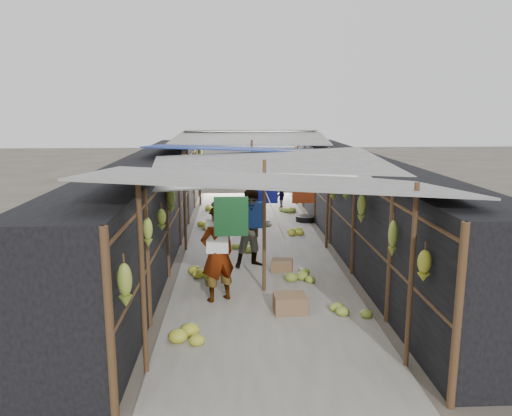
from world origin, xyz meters
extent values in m
plane|color=#6B6356|center=(0.00, 0.00, 0.00)|extent=(80.00, 80.00, 0.00)
cube|color=#9E998E|center=(0.00, 6.50, 0.01)|extent=(3.60, 16.00, 0.02)
cube|color=black|center=(-2.70, 6.50, 1.15)|extent=(1.40, 15.00, 2.30)
cube|color=black|center=(2.70, 6.50, 1.15)|extent=(1.40, 15.00, 2.30)
cube|color=#876045|center=(0.39, 1.93, 0.17)|extent=(0.57, 0.46, 0.34)
cube|color=#876045|center=(0.47, 4.19, 0.14)|extent=(0.52, 0.44, 0.28)
cube|color=#876045|center=(-0.09, 8.77, 0.14)|extent=(0.46, 0.39, 0.28)
cylinder|color=black|center=(1.70, 9.09, 0.09)|extent=(0.61, 0.61, 0.18)
imported|color=white|center=(-0.89, 2.54, 0.92)|extent=(0.80, 0.71, 1.83)
imported|color=navy|center=(-0.14, 4.55, 0.89)|extent=(1.03, 0.91, 1.79)
imported|color=#504C46|center=(1.10, 11.19, 0.49)|extent=(0.49, 0.69, 0.97)
cylinder|color=brown|center=(-1.80, 0.00, 1.30)|extent=(0.07, 0.07, 2.60)
cylinder|color=brown|center=(1.80, 0.00, 1.30)|extent=(0.07, 0.07, 2.60)
cylinder|color=brown|center=(0.00, 3.00, 1.30)|extent=(0.07, 0.07, 2.60)
cylinder|color=brown|center=(-1.80, 6.00, 1.30)|extent=(0.07, 0.07, 2.60)
cylinder|color=brown|center=(1.80, 6.00, 1.30)|extent=(0.07, 0.07, 2.60)
cylinder|color=brown|center=(0.00, 9.00, 1.30)|extent=(0.07, 0.07, 2.60)
cylinder|color=brown|center=(-1.80, 12.00, 1.30)|extent=(0.07, 0.07, 2.60)
cylinder|color=brown|center=(1.80, 12.00, 1.30)|extent=(0.07, 0.07, 2.60)
cube|color=#989793|center=(0.00, 1.00, 2.50)|extent=(5.21, 3.19, 0.52)
cube|color=#989793|center=(0.20, 4.20, 2.35)|extent=(5.23, 3.73, 0.50)
cube|color=navy|center=(-0.10, 7.50, 2.45)|extent=(5.40, 3.60, 0.41)
cube|color=#989793|center=(0.00, 10.80, 2.55)|extent=(5.37, 3.66, 0.27)
cube|color=#989793|center=(0.10, 13.20, 2.65)|extent=(5.00, 1.99, 0.24)
cylinder|color=brown|center=(-2.00, 6.50, 2.05)|extent=(0.06, 15.00, 0.06)
cylinder|color=brown|center=(2.00, 6.50, 2.05)|extent=(0.06, 15.00, 0.06)
cylinder|color=gray|center=(0.00, 6.50, 2.05)|extent=(0.02, 15.00, 0.02)
cube|color=white|center=(0.88, 9.79, 1.77)|extent=(0.60, 0.03, 0.55)
cube|color=navy|center=(-0.22, 9.86, 1.75)|extent=(0.65, 0.03, 0.60)
cube|color=#161F95|center=(0.16, 4.93, 1.72)|extent=(0.55, 0.03, 0.65)
cube|color=#1838A2|center=(-0.27, 7.16, 1.75)|extent=(0.70, 0.03, 0.60)
cube|color=#226833|center=(-0.63, 2.17, 1.70)|extent=(0.60, 0.03, 0.70)
cube|color=#933516|center=(0.98, 4.65, 1.75)|extent=(0.50, 0.03, 0.60)
ellipsoid|color=olive|center=(-1.88, -0.67, 1.50)|extent=(0.18, 0.15, 0.55)
ellipsoid|color=olive|center=(-1.88, 1.02, 1.72)|extent=(0.15, 0.12, 0.46)
ellipsoid|color=olive|center=(-1.88, 2.47, 1.59)|extent=(0.17, 0.14, 0.40)
ellipsoid|color=olive|center=(-1.88, 3.92, 1.67)|extent=(0.18, 0.15, 0.57)
ellipsoid|color=olive|center=(-1.88, 6.00, 1.75)|extent=(0.18, 0.15, 0.39)
ellipsoid|color=olive|center=(-1.88, 7.13, 1.69)|extent=(0.18, 0.15, 0.41)
ellipsoid|color=#ACAE2C|center=(-1.88, 8.90, 1.58)|extent=(0.19, 0.16, 0.42)
ellipsoid|color=#ACAE2C|center=(-1.88, 10.17, 1.80)|extent=(0.19, 0.16, 0.44)
ellipsoid|color=olive|center=(-1.88, 11.64, 1.83)|extent=(0.16, 0.14, 0.38)
ellipsoid|color=olive|center=(-1.88, 13.58, 1.77)|extent=(0.18, 0.15, 0.48)
ellipsoid|color=#ACAE2C|center=(1.88, -0.21, 1.54)|extent=(0.18, 0.15, 0.43)
ellipsoid|color=olive|center=(1.88, 1.08, 1.56)|extent=(0.15, 0.13, 0.59)
ellipsoid|color=olive|center=(1.88, 2.99, 1.65)|extent=(0.17, 0.14, 0.57)
ellipsoid|color=olive|center=(1.88, 4.30, 1.78)|extent=(0.18, 0.16, 0.39)
ellipsoid|color=olive|center=(1.88, 5.69, 1.54)|extent=(0.18, 0.15, 0.45)
ellipsoid|color=olive|center=(1.88, 7.37, 1.76)|extent=(0.20, 0.17, 0.55)
ellipsoid|color=olive|center=(1.88, 8.40, 1.58)|extent=(0.20, 0.17, 0.51)
ellipsoid|color=olive|center=(1.88, 10.38, 1.50)|extent=(0.15, 0.13, 0.58)
ellipsoid|color=olive|center=(1.88, 12.09, 1.73)|extent=(0.15, 0.13, 0.52)
ellipsoid|color=#ACAE2C|center=(1.88, 13.41, 1.70)|extent=(0.20, 0.17, 0.51)
ellipsoid|color=#ACAE2C|center=(-1.36, 11.07, 0.18)|extent=(0.71, 0.60, 0.35)
ellipsoid|color=olive|center=(1.38, 1.89, 0.15)|extent=(0.59, 0.50, 0.29)
ellipsoid|color=#ACAE2C|center=(1.21, 7.46, 0.12)|extent=(0.47, 0.40, 0.24)
ellipsoid|color=olive|center=(1.26, 10.63, 0.13)|extent=(0.51, 0.43, 0.25)
ellipsoid|color=olive|center=(-0.39, 5.99, 0.18)|extent=(0.71, 0.60, 0.35)
ellipsoid|color=olive|center=(0.68, 3.66, 0.16)|extent=(0.65, 0.55, 0.33)
ellipsoid|color=#ACAE2C|center=(-1.39, 0.89, 0.12)|extent=(0.47, 0.40, 0.23)
ellipsoid|color=#ACAE2C|center=(-1.30, 3.78, 0.16)|extent=(0.66, 0.56, 0.33)
ellipsoid|color=#ACAE2C|center=(-1.32, 8.30, 0.12)|extent=(0.49, 0.41, 0.24)
camera|label=1|loc=(-0.60, -6.31, 3.55)|focal=35.00mm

